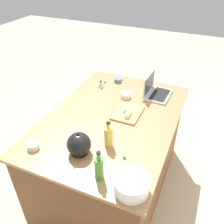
# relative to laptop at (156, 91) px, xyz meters

# --- Properties ---
(ground_plane) EXTENTS (12.00, 12.00, 0.00)m
(ground_plane) POSITION_rel_laptop_xyz_m (0.53, -0.26, -0.95)
(ground_plane) COLOR #B7A88E
(island_counter) EXTENTS (1.62, 1.12, 0.90)m
(island_counter) POSITION_rel_laptop_xyz_m (0.53, -0.26, -0.50)
(island_counter) COLOR brown
(island_counter) RESTS_ON ground
(laptop) EXTENTS (0.32, 0.25, 0.22)m
(laptop) POSITION_rel_laptop_xyz_m (0.00, 0.00, 0.00)
(laptop) COLOR #B7B7BC
(laptop) RESTS_ON island_counter
(mixing_bowl_large) EXTENTS (0.23, 0.23, 0.10)m
(mixing_bowl_large) POSITION_rel_laptop_xyz_m (1.21, 0.17, 0.01)
(mixing_bowl_large) COLOR white
(mixing_bowl_large) RESTS_ON island_counter
(bottle_oil) EXTENTS (0.07, 0.07, 0.22)m
(bottle_oil) POSITION_rel_laptop_xyz_m (0.88, -0.13, 0.04)
(bottle_oil) COLOR #DBC64C
(bottle_oil) RESTS_ON island_counter
(bottle_olive) EXTENTS (0.06, 0.06, 0.23)m
(bottle_olive) POSITION_rel_laptop_xyz_m (1.19, -0.06, 0.05)
(bottle_olive) COLOR #4C8C38
(bottle_olive) RESTS_ON island_counter
(kettle) EXTENTS (0.21, 0.18, 0.20)m
(kettle) POSITION_rel_laptop_xyz_m (1.04, -0.30, 0.03)
(kettle) COLOR black
(kettle) RESTS_ON island_counter
(cutting_board) EXTENTS (0.31, 0.23, 0.02)m
(cutting_board) POSITION_rel_laptop_xyz_m (0.43, -0.14, -0.04)
(cutting_board) COLOR tan
(cutting_board) RESTS_ON island_counter
(butter_stick_left) EXTENTS (0.11, 0.05, 0.04)m
(butter_stick_left) POSITION_rel_laptop_xyz_m (0.40, -0.17, -0.01)
(butter_stick_left) COLOR #F4E58C
(butter_stick_left) RESTS_ON cutting_board
(butter_stick_right) EXTENTS (0.11, 0.04, 0.04)m
(butter_stick_right) POSITION_rel_laptop_xyz_m (0.48, -0.12, -0.01)
(butter_stick_right) COLOR #F4E58C
(butter_stick_right) RESTS_ON cutting_board
(ramekin_small) EXTENTS (0.08, 0.08, 0.04)m
(ramekin_small) POSITION_rel_laptop_xyz_m (-0.12, -0.46, -0.03)
(ramekin_small) COLOR slate
(ramekin_small) RESTS_ON island_counter
(ramekin_medium) EXTENTS (0.09, 0.09, 0.05)m
(ramekin_medium) POSITION_rel_laptop_xyz_m (1.14, -0.64, -0.02)
(ramekin_medium) COLOR white
(ramekin_medium) RESTS_ON island_counter
(ramekin_wide) EXTENTS (0.10, 0.10, 0.05)m
(ramekin_wide) POSITION_rel_laptop_xyz_m (0.16, -0.27, -0.02)
(ramekin_wide) COLOR white
(ramekin_wide) RESTS_ON island_counter
(kitchen_timer) EXTENTS (0.07, 0.07, 0.08)m
(kitchen_timer) POSITION_rel_laptop_xyz_m (0.07, -0.58, -0.01)
(kitchen_timer) COLOR #B2B2B7
(kitchen_timer) RESTS_ON island_counter
(candy_0) EXTENTS (0.02, 0.02, 0.02)m
(candy_0) POSITION_rel_laptop_xyz_m (1.04, -0.30, -0.04)
(candy_0) COLOR red
(candy_0) RESTS_ON island_counter
(candy_1) EXTENTS (0.02, 0.02, 0.02)m
(candy_1) POSITION_rel_laptop_xyz_m (0.97, 0.03, -0.04)
(candy_1) COLOR green
(candy_1) RESTS_ON island_counter
(candy_2) EXTENTS (0.02, 0.02, 0.02)m
(candy_2) POSITION_rel_laptop_xyz_m (-0.17, -0.44, -0.04)
(candy_2) COLOR orange
(candy_2) RESTS_ON island_counter
(candy_3) EXTENTS (0.02, 0.02, 0.02)m
(candy_3) POSITION_rel_laptop_xyz_m (0.88, -0.31, -0.04)
(candy_3) COLOR #CC3399
(candy_3) RESTS_ON island_counter
(candy_4) EXTENTS (0.02, 0.02, 0.02)m
(candy_4) POSITION_rel_laptop_xyz_m (-0.04, -0.59, -0.04)
(candy_4) COLOR green
(candy_4) RESTS_ON island_counter
(candy_5) EXTENTS (0.02, 0.02, 0.02)m
(candy_5) POSITION_rel_laptop_xyz_m (0.18, -0.07, -0.04)
(candy_5) COLOR #CC3399
(candy_5) RESTS_ON island_counter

